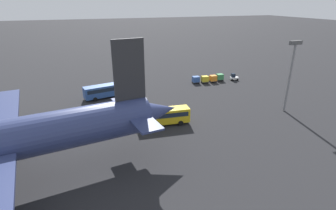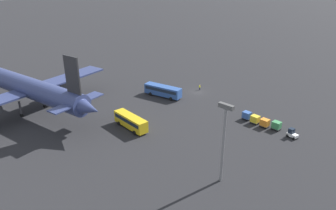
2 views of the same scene
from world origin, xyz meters
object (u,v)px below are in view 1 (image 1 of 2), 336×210
worker_person (118,80)px  cargo_cart_blue (196,79)px  cargo_cart_green (220,77)px  cargo_cart_orange (213,78)px  baggage_tug (234,77)px  shuttle_bus_near (107,90)px  shuttle_bus_far (163,115)px  cargo_cart_yellow (205,79)px

worker_person → cargo_cart_blue: (-21.25, 8.34, 0.32)m
cargo_cart_green → cargo_cart_blue: 7.97m
cargo_cart_orange → cargo_cart_blue: (5.31, -0.74, 0.00)m
baggage_tug → cargo_cart_orange: baggage_tug is taller
shuttle_bus_near → cargo_cart_blue: (-25.99, -3.18, -0.75)m
shuttle_bus_far → worker_person: shuttle_bus_far is taller
cargo_cart_yellow → cargo_cart_blue: (2.66, -0.59, 0.00)m
cargo_cart_orange → cargo_cart_yellow: same height
cargo_cart_green → shuttle_bus_near: bearing=5.2°
baggage_tug → cargo_cart_yellow: size_ratio=1.27×
cargo_cart_green → cargo_cart_blue: size_ratio=1.00×
shuttle_bus_near → baggage_tug: bearing=172.3°
shuttle_bus_near → shuttle_bus_far: same height
cargo_cart_orange → cargo_cart_yellow: bearing=-3.1°
cargo_cart_green → cargo_cart_yellow: same height
baggage_tug → worker_person: bearing=-2.9°
cargo_cart_green → cargo_cart_yellow: 5.34m
cargo_cart_yellow → worker_person: bearing=-20.5°
cargo_cart_orange → cargo_cart_yellow: (2.66, -0.15, 0.00)m
shuttle_bus_far → worker_person: 31.37m
shuttle_bus_far → cargo_cart_yellow: bearing=-127.2°
cargo_cart_yellow → cargo_cart_blue: 2.72m
shuttle_bus_far → worker_person: size_ratio=5.96×
shuttle_bus_near → cargo_cart_yellow: size_ratio=5.66×
baggage_tug → worker_person: (33.50, -9.40, -0.07)m
worker_person → cargo_cart_green: (-29.22, 8.40, 0.32)m
shuttle_bus_near → cargo_cart_green: bearing=174.4°
cargo_cart_orange → worker_person: bearing=-18.9°
cargo_cart_yellow → cargo_cart_blue: bearing=-12.5°
cargo_cart_blue → baggage_tug: bearing=175.0°
baggage_tug → cargo_cart_green: baggage_tug is taller
shuttle_bus_near → cargo_cart_blue: size_ratio=5.66×
shuttle_bus_far → cargo_cart_blue: shuttle_bus_far is taller
cargo_cart_green → shuttle_bus_far: bearing=41.4°
shuttle_bus_near → shuttle_bus_far: 21.27m
shuttle_bus_near → cargo_cart_orange: (-31.30, -2.44, -0.75)m
shuttle_bus_near → cargo_cart_orange: size_ratio=5.66×
baggage_tug → shuttle_bus_near: bearing=16.0°
baggage_tug → cargo_cart_orange: size_ratio=1.27×
shuttle_bus_near → worker_person: bearing=-123.2°
shuttle_bus_far → cargo_cart_green: bearing=-133.1°
shuttle_bus_far → baggage_tug: 37.17m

